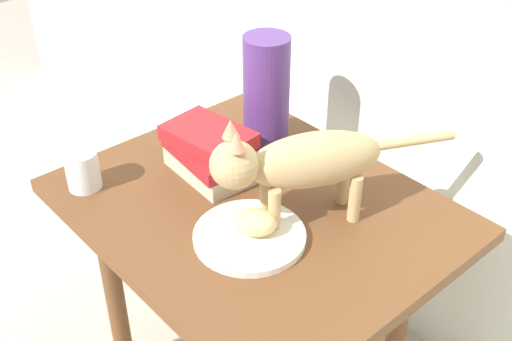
{
  "coord_description": "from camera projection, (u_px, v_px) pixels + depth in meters",
  "views": [
    {
      "loc": [
        0.77,
        -0.68,
        1.33
      ],
      "look_at": [
        0.0,
        0.0,
        0.62
      ],
      "focal_mm": 45.07,
      "sensor_mm": 36.0,
      "label": 1
    }
  ],
  "objects": [
    {
      "name": "cat",
      "position": [
        299.0,
        162.0,
        1.18
      ],
      "size": [
        0.25,
        0.44,
        0.23
      ],
      "color": "tan",
      "rests_on": "side_table"
    },
    {
      "name": "side_table",
      "position": [
        256.0,
        232.0,
        1.34
      ],
      "size": [
        0.76,
        0.61,
        0.54
      ],
      "color": "brown",
      "rests_on": "ground"
    },
    {
      "name": "candle_jar",
      "position": [
        83.0,
        171.0,
        1.32
      ],
      "size": [
        0.07,
        0.07,
        0.08
      ],
      "color": "silver",
      "rests_on": "side_table"
    },
    {
      "name": "tv_remote",
      "position": [
        321.0,
        159.0,
        1.41
      ],
      "size": [
        0.15,
        0.1,
        0.02
      ],
      "primitive_type": "cube",
      "rotation": [
        0.0,
        0.0,
        0.44
      ],
      "color": "black",
      "rests_on": "side_table"
    },
    {
      "name": "book_stack",
      "position": [
        210.0,
        152.0,
        1.35
      ],
      "size": [
        0.21,
        0.15,
        0.11
      ],
      "color": "#BCB299",
      "rests_on": "side_table"
    },
    {
      "name": "plate",
      "position": [
        249.0,
        236.0,
        1.2
      ],
      "size": [
        0.21,
        0.21,
        0.01
      ],
      "primitive_type": "cylinder",
      "color": "silver",
      "rests_on": "side_table"
    },
    {
      "name": "bread_roll",
      "position": [
        255.0,
        222.0,
        1.18
      ],
      "size": [
        0.1,
        0.1,
        0.05
      ],
      "primitive_type": "ellipsoid",
      "rotation": [
        0.0,
        0.0,
        0.71
      ],
      "color": "#E0BC7A",
      "rests_on": "plate"
    },
    {
      "name": "green_vase",
      "position": [
        266.0,
        91.0,
        1.42
      ],
      "size": [
        0.1,
        0.1,
        0.26
      ],
      "primitive_type": "cylinder",
      "color": "#4C2D72",
      "rests_on": "side_table"
    }
  ]
}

